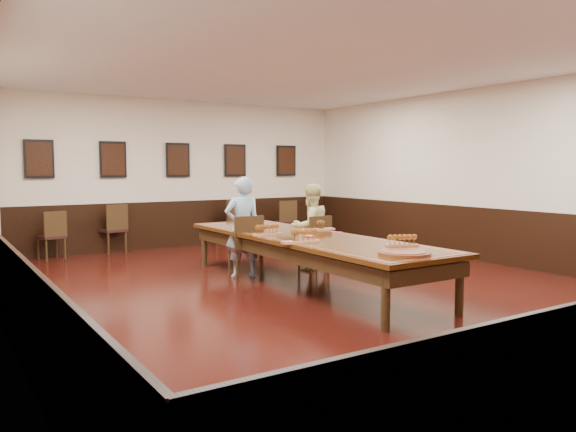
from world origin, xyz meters
TOP-DOWN VIEW (x-y plane):
  - floor at (0.00, 0.00)m, footprint 8.00×10.00m
  - ceiling at (0.00, 0.00)m, footprint 8.00×10.00m
  - wall_back at (0.00, 5.01)m, footprint 8.00×0.02m
  - wall_right at (4.01, 0.00)m, footprint 0.02×10.00m
  - chair_man at (-0.46, 1.04)m, footprint 0.55×0.58m
  - chair_woman at (0.84, 0.99)m, footprint 0.45×0.49m
  - spare_chair_a at (-2.69, 4.62)m, footprint 0.53×0.56m
  - spare_chair_b at (-1.48, 4.85)m, footprint 0.56×0.59m
  - spare_chair_c at (1.12, 4.71)m, footprint 0.58×0.61m
  - spare_chair_d at (2.52, 4.56)m, footprint 0.53×0.56m
  - person_man at (-0.44, 1.15)m, footprint 0.64×0.47m
  - person_woman at (0.84, 1.09)m, footprint 0.74×0.58m
  - pink_phone at (0.60, 0.04)m, footprint 0.15×0.16m
  - wainscoting at (0.00, 0.00)m, footprint 8.00×10.00m
  - conference_table at (0.00, 0.00)m, footprint 1.40×5.00m
  - posters at (0.00, 4.94)m, footprint 6.14×0.04m
  - flight_a at (-0.44, 0.38)m, footprint 0.43×0.14m
  - flight_b at (0.60, 0.46)m, footprint 0.45×0.20m
  - flight_c at (-0.50, -0.61)m, footprint 0.52×0.20m
  - flight_d at (0.39, -1.56)m, footprint 0.42×0.28m
  - red_plate_grp at (-0.06, -0.16)m, footprint 0.18×0.18m
  - carved_platter at (-0.10, -2.10)m, footprint 0.68×0.68m

SIDE VIEW (x-z plane):
  - floor at x=0.00m, z-range -0.02..0.00m
  - spare_chair_a at x=-2.69m, z-range 0.00..0.92m
  - chair_woman at x=0.84m, z-range 0.00..0.94m
  - spare_chair_d at x=2.52m, z-range 0.00..0.96m
  - spare_chair_b at x=-1.48m, z-range 0.00..0.99m
  - chair_man at x=-0.46m, z-range 0.00..1.00m
  - wainscoting at x=0.00m, z-range 0.00..1.00m
  - spare_chair_c at x=1.12m, z-range 0.00..1.03m
  - conference_table at x=0.00m, z-range 0.23..0.99m
  - person_woman at x=0.84m, z-range 0.00..1.46m
  - pink_phone at x=0.60m, z-range 0.75..0.76m
  - red_plate_grp at x=-0.06m, z-range 0.75..0.77m
  - carved_platter at x=-0.10m, z-range 0.75..0.80m
  - person_man at x=-0.44m, z-range 0.00..1.59m
  - flight_d at x=0.39m, z-range 0.74..0.90m
  - flight_a at x=-0.44m, z-range 0.74..0.90m
  - flight_b at x=0.60m, z-range 0.74..0.91m
  - flight_c at x=-0.50m, z-range 0.74..0.93m
  - wall_back at x=0.00m, z-range 0.00..3.20m
  - wall_right at x=4.01m, z-range 0.00..3.20m
  - posters at x=0.00m, z-range 1.53..2.27m
  - ceiling at x=0.00m, z-range 3.20..3.22m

